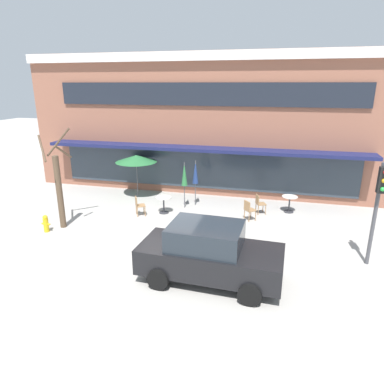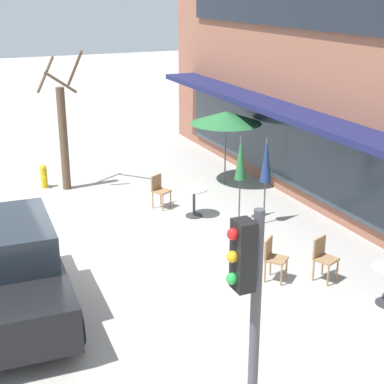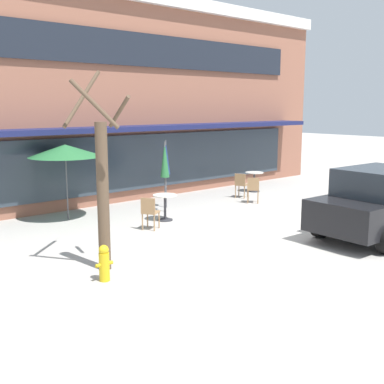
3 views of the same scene
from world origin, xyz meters
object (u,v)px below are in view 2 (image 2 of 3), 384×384
object	(u,v)px
cafe_chair_2	(159,189)
traffic_light_pole	(248,304)
cafe_table_near_wall	(194,197)
cafe_chair_0	(323,256)
fire_hydrant	(44,176)
patio_umbrella_cream_folded	(241,159)
street_tree	(63,132)
patio_umbrella_green_folded	(226,117)
parked_sedan	(8,270)
cafe_chair_1	(273,256)
patio_umbrella_corner_open	(266,161)

from	to	relation	value
cafe_chair_2	traffic_light_pole	distance (m)	9.38
cafe_table_near_wall	traffic_light_pole	bearing A→B (deg)	-19.83
cafe_chair_0	fire_hydrant	xyz separation A→B (m)	(-8.10, -4.08, -0.17)
cafe_table_near_wall	patio_umbrella_cream_folded	size ratio (longest dim) A/B	0.35
street_tree	fire_hydrant	bearing A→B (deg)	-121.16
cafe_table_near_wall	traffic_light_pole	size ratio (longest dim) A/B	0.22
patio_umbrella_green_folded	cafe_chair_2	distance (m)	3.14
parked_sedan	street_tree	size ratio (longest dim) A/B	1.07
cafe_table_near_wall	cafe_chair_1	size ratio (longest dim) A/B	0.85
patio_umbrella_cream_folded	cafe_chair_2	bearing A→B (deg)	-138.38
cafe_chair_0	patio_umbrella_corner_open	bearing A→B (deg)	171.79
cafe_chair_0	parked_sedan	world-z (taller)	parked_sedan
cafe_table_near_wall	patio_umbrella_cream_folded	distance (m)	1.62
parked_sedan	traffic_light_pole	world-z (taller)	traffic_light_pole
cafe_table_near_wall	patio_umbrella_cream_folded	bearing A→B (deg)	51.98
patio_umbrella_cream_folded	parked_sedan	bearing A→B (deg)	-68.16
cafe_chair_2	fire_hydrant	distance (m)	3.86
street_tree	traffic_light_pole	size ratio (longest dim) A/B	1.18
street_tree	patio_umbrella_green_folded	bearing A→B (deg)	72.14
patio_umbrella_cream_folded	fire_hydrant	distance (m)	6.26
patio_umbrella_corner_open	cafe_chair_0	bearing A→B (deg)	-8.21
patio_umbrella_green_folded	cafe_chair_0	world-z (taller)	patio_umbrella_green_folded
cafe_chair_0	fire_hydrant	distance (m)	9.07
patio_umbrella_cream_folded	cafe_chair_1	bearing A→B (deg)	-16.13
traffic_light_pole	fire_hydrant	xyz separation A→B (m)	(-11.82, -0.25, -1.94)
cafe_chair_0	cafe_chair_1	xyz separation A→B (m)	(-0.39, -0.93, 0.00)
cafe_chair_1	cafe_chair_2	distance (m)	4.84
parked_sedan	traffic_light_pole	distance (m)	5.48
cafe_table_near_wall	cafe_chair_2	distance (m)	1.14
street_tree	patio_umbrella_cream_folded	bearing A→B (deg)	39.09
patio_umbrella_cream_folded	cafe_chair_0	distance (m)	3.66
street_tree	cafe_chair_0	bearing A→B (deg)	24.25
cafe_chair_0	cafe_chair_1	bearing A→B (deg)	-112.59
cafe_chair_0	parked_sedan	distance (m)	6.05
cafe_chair_0	fire_hydrant	bearing A→B (deg)	-153.25
cafe_table_near_wall	fire_hydrant	world-z (taller)	cafe_table_near_wall
street_tree	fire_hydrant	xyz separation A→B (m)	(-0.36, -0.60, -1.36)
patio_umbrella_cream_folded	patio_umbrella_corner_open	distance (m)	0.63
cafe_table_near_wall	patio_umbrella_corner_open	distance (m)	2.13
patio_umbrella_green_folded	cafe_chair_2	bearing A→B (deg)	-66.27
traffic_light_pole	patio_umbrella_corner_open	bearing A→B (deg)	147.87
cafe_chair_1	street_tree	xyz separation A→B (m)	(-7.35, -2.55, 1.19)
patio_umbrella_green_folded	traffic_light_pole	bearing A→B (deg)	-25.60
patio_umbrella_corner_open	street_tree	size ratio (longest dim) A/B	0.55
cafe_chair_2	cafe_table_near_wall	bearing A→B (deg)	30.86
patio_umbrella_cream_folded	cafe_chair_1	distance (m)	3.41
cafe_chair_0	traffic_light_pole	size ratio (longest dim) A/B	0.26
patio_umbrella_corner_open	street_tree	world-z (taller)	street_tree
cafe_chair_0	cafe_chair_2	world-z (taller)	same
cafe_chair_0	traffic_light_pole	xyz separation A→B (m)	(3.73, -3.83, 1.77)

